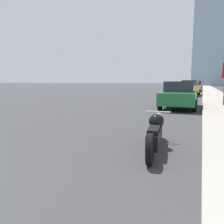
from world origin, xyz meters
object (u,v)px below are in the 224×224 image
parked_car_blue (196,85)px  motorcycle (155,133)px  parked_car_red (198,84)px  parked_car_silver (195,86)px  parked_car_yellow (190,88)px  parked_car_green (180,95)px

parked_car_blue → motorcycle: bearing=-89.6°
motorcycle → parked_car_red: (-0.18, 55.74, 0.47)m
motorcycle → parked_car_red: bearing=84.3°
parked_car_silver → motorcycle: bearing=-90.9°
parked_car_yellow → parked_car_red: parked_car_red is taller
parked_car_blue → parked_car_green: bearing=-90.0°
parked_car_red → parked_car_yellow: bearing=-89.4°
parked_car_blue → parked_car_red: (0.10, 12.45, -0.01)m
parked_car_green → parked_car_silver: parked_car_silver is taller
parked_car_yellow → parked_car_red: (0.15, 34.79, 0.01)m
parked_car_silver → parked_car_red: (0.00, 23.49, 0.04)m
motorcycle → parked_car_yellow: size_ratio=0.55×
parked_car_blue → parked_car_red: 12.45m
parked_car_yellow → parked_car_green: bearing=-85.0°
parked_car_blue → parked_car_red: bearing=89.5°
motorcycle → parked_car_yellow: (-0.33, 20.95, 0.46)m
parked_car_green → parked_car_red: bearing=89.6°
motorcycle → parked_car_green: parked_car_green is taller
motorcycle → parked_car_green: bearing=85.9°
parked_car_green → parked_car_blue: parked_car_blue is taller
parked_car_green → parked_car_red: size_ratio=1.11×
motorcycle → parked_car_yellow: parked_car_yellow is taller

